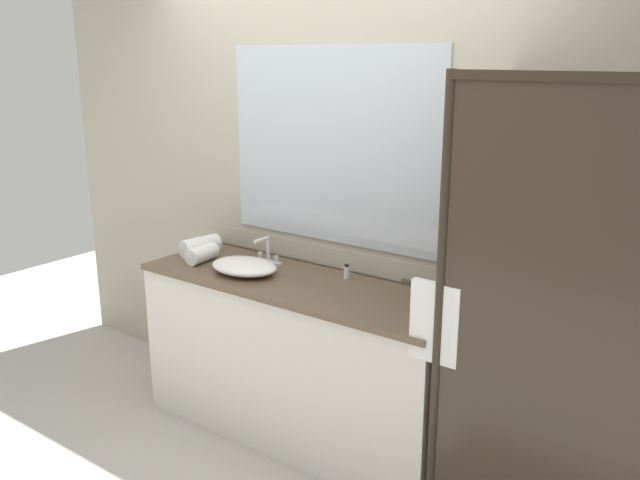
# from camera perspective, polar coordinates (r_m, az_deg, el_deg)

# --- Properties ---
(ground_plane) EXTENTS (8.00, 8.00, 0.00)m
(ground_plane) POSITION_cam_1_polar(r_m,az_deg,el_deg) (3.93, -1.84, -16.03)
(ground_plane) COLOR #B7B2A8
(wall_back_with_mirror) EXTENTS (4.40, 0.06, 2.60)m
(wall_back_with_mirror) POSITION_cam_1_polar(r_m,az_deg,el_deg) (3.70, 1.27, 3.87)
(wall_back_with_mirror) COLOR #B2A893
(wall_back_with_mirror) RESTS_ON ground_plane
(vanity_cabinet) EXTENTS (1.80, 0.58, 0.90)m
(vanity_cabinet) POSITION_cam_1_polar(r_m,az_deg,el_deg) (3.72, -1.81, -10.04)
(vanity_cabinet) COLOR silver
(vanity_cabinet) RESTS_ON ground_plane
(shower_enclosure) EXTENTS (1.20, 0.59, 2.00)m
(shower_enclosure) POSITION_cam_1_polar(r_m,az_deg,el_deg) (2.76, 16.88, -7.01)
(shower_enclosure) COLOR #2D2319
(shower_enclosure) RESTS_ON ground_plane
(sink_basin) EXTENTS (0.39, 0.29, 0.07)m
(sink_basin) POSITION_cam_1_polar(r_m,az_deg,el_deg) (3.69, -6.43, -2.22)
(sink_basin) COLOR white
(sink_basin) RESTS_ON vanity_cabinet
(faucet) EXTENTS (0.17, 0.13, 0.16)m
(faucet) POSITION_cam_1_polar(r_m,az_deg,el_deg) (3.82, -4.49, -1.28)
(faucet) COLOR silver
(faucet) RESTS_ON vanity_cabinet
(soap_dish) EXTENTS (0.10, 0.07, 0.04)m
(soap_dish) POSITION_cam_1_polar(r_m,az_deg,el_deg) (3.23, 9.94, -5.39)
(soap_dish) COLOR silver
(soap_dish) RESTS_ON vanity_cabinet
(amenity_bottle_body_wash) EXTENTS (0.02, 0.02, 0.09)m
(amenity_bottle_body_wash) POSITION_cam_1_polar(r_m,az_deg,el_deg) (3.20, 7.93, -4.98)
(amenity_bottle_body_wash) COLOR silver
(amenity_bottle_body_wash) RESTS_ON vanity_cabinet
(amenity_bottle_shampoo) EXTENTS (0.03, 0.03, 0.08)m
(amenity_bottle_shampoo) POSITION_cam_1_polar(r_m,az_deg,el_deg) (3.58, 2.27, -2.69)
(amenity_bottle_shampoo) COLOR silver
(amenity_bottle_shampoo) RESTS_ON vanity_cabinet
(rolled_towel_near_edge) EXTENTS (0.15, 0.25, 0.11)m
(rolled_towel_near_edge) POSITION_cam_1_polar(r_m,az_deg,el_deg) (4.04, -10.10, -0.50)
(rolled_towel_near_edge) COLOR white
(rolled_towel_near_edge) RESTS_ON vanity_cabinet
(rolled_towel_middle) EXTENTS (0.11, 0.20, 0.10)m
(rolled_towel_middle) POSITION_cam_1_polar(r_m,az_deg,el_deg) (3.91, -9.93, -1.16)
(rolled_towel_middle) COLOR white
(rolled_towel_middle) RESTS_ON vanity_cabinet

